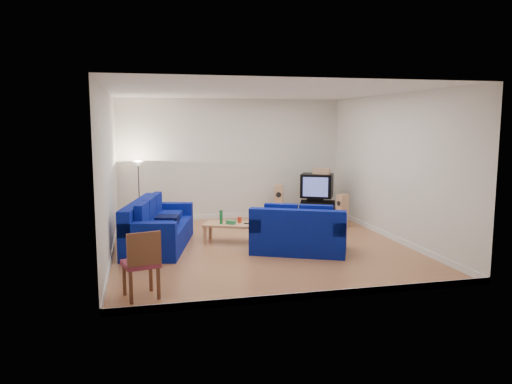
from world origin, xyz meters
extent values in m
cube|color=brown|center=(0.00, 0.00, 0.00)|extent=(6.00, 6.50, 0.01)
cube|color=white|center=(0.00, 0.00, 3.20)|extent=(6.00, 6.50, 0.01)
cube|color=silver|center=(0.00, 3.25, 1.60)|extent=(6.00, 0.01, 3.20)
cube|color=silver|center=(0.00, -3.25, 1.60)|extent=(6.00, 0.01, 3.20)
cube|color=silver|center=(-3.00, 0.00, 1.60)|extent=(0.01, 6.50, 3.20)
cube|color=silver|center=(3.00, 0.00, 1.60)|extent=(0.01, 6.50, 3.20)
cube|color=white|center=(0.00, 3.24, 0.06)|extent=(6.00, 0.02, 0.12)
cube|color=white|center=(0.00, -3.24, 0.06)|extent=(6.00, 0.02, 0.12)
cube|color=white|center=(-2.99, 0.00, 0.06)|extent=(0.02, 6.50, 0.12)
cube|color=white|center=(2.99, 0.00, 0.06)|extent=(0.02, 6.50, 0.12)
cube|color=#040C5B|center=(-2.06, 0.44, 0.24)|extent=(1.63, 2.68, 0.48)
cube|color=#040C5B|center=(-2.46, 0.54, 0.72)|extent=(0.82, 2.49, 0.49)
cube|color=#040C5B|center=(-1.79, 1.54, 0.61)|extent=(1.11, 0.49, 0.27)
cube|color=#040C5B|center=(-2.32, -0.65, 0.61)|extent=(1.11, 0.49, 0.27)
cube|color=black|center=(-1.89, 0.40, 0.59)|extent=(0.55, 0.55, 0.14)
cube|color=#040C5B|center=(0.66, -0.58, 0.23)|extent=(2.12, 1.72, 0.46)
cube|color=#040C5B|center=(0.50, -0.94, 0.69)|extent=(1.79, 1.00, 0.47)
cube|color=#040C5B|center=(-0.07, -0.24, 0.59)|extent=(0.65, 1.04, 0.26)
cube|color=#040C5B|center=(1.40, -0.92, 0.59)|extent=(0.65, 1.04, 0.26)
cube|color=black|center=(0.73, -0.43, 0.57)|extent=(0.58, 0.58, 0.13)
cube|color=tan|center=(-0.53, 0.52, 0.39)|extent=(1.27, 0.96, 0.05)
cube|color=tan|center=(-1.10, 0.50, 0.18)|extent=(0.08, 0.08, 0.36)
cube|color=tan|center=(-0.92, 0.93, 0.18)|extent=(0.08, 0.08, 0.36)
cube|color=tan|center=(-0.14, 0.10, 0.18)|extent=(0.08, 0.08, 0.36)
cube|color=tan|center=(0.04, 0.54, 0.18)|extent=(0.08, 0.08, 0.36)
cylinder|color=#197233|center=(-0.74, 0.52, 0.56)|extent=(0.10, 0.10, 0.30)
cube|color=green|center=(-0.54, 0.44, 0.45)|extent=(0.22, 0.19, 0.08)
cylinder|color=red|center=(-0.33, 0.56, 0.48)|extent=(0.09, 0.09, 0.12)
cube|color=black|center=(-0.19, 0.40, 0.42)|extent=(0.16, 0.11, 0.02)
cube|color=black|center=(2.09, 2.23, 0.27)|extent=(1.00, 0.78, 0.54)
cube|color=black|center=(2.03, 2.26, 0.59)|extent=(0.53, 0.49, 0.10)
cube|color=black|center=(2.07, 2.26, 0.95)|extent=(0.98, 0.89, 0.62)
cube|color=#3E4688|center=(1.93, 1.99, 0.95)|extent=(0.58, 0.31, 0.49)
cube|color=tan|center=(2.15, 2.17, 1.33)|extent=(0.44, 0.38, 0.15)
cube|color=tan|center=(1.16, 2.70, 0.47)|extent=(0.30, 0.34, 0.95)
cylinder|color=black|center=(1.12, 2.56, 0.70)|extent=(0.14, 0.06, 0.14)
cube|color=tan|center=(2.45, 1.45, 0.41)|extent=(0.29, 0.26, 0.82)
cylinder|color=black|center=(2.33, 1.41, 0.60)|extent=(0.05, 0.12, 0.12)
cylinder|color=black|center=(-2.45, 2.70, 0.01)|extent=(0.21, 0.21, 0.03)
cylinder|color=black|center=(-2.45, 2.70, 0.79)|extent=(0.03, 0.03, 1.53)
cone|color=white|center=(-2.45, 2.70, 1.57)|extent=(0.28, 0.28, 0.12)
cube|color=brown|center=(-2.59, -2.82, 0.25)|extent=(0.05, 0.05, 0.49)
cube|color=brown|center=(-2.70, -2.43, 0.25)|extent=(0.05, 0.05, 0.49)
cube|color=brown|center=(-2.20, -2.71, 0.25)|extent=(0.05, 0.05, 0.49)
cube|color=brown|center=(-2.31, -2.32, 0.25)|extent=(0.05, 0.05, 0.49)
cube|color=maroon|center=(-2.45, -2.57, 0.52)|extent=(0.60, 0.60, 0.07)
cube|color=brown|center=(-2.39, -2.79, 0.79)|extent=(0.49, 0.17, 0.49)
camera|label=1|loc=(-2.42, -9.91, 2.59)|focal=35.00mm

